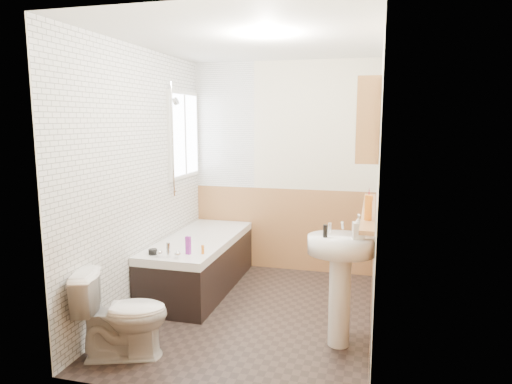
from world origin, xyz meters
TOP-DOWN VIEW (x-y plane):
  - floor at (0.00, 0.00)m, footprint 2.80×2.80m
  - ceiling at (0.00, 0.00)m, footprint 2.80×2.80m
  - wall_back at (0.00, 1.41)m, footprint 2.20×0.02m
  - wall_front at (0.00, -1.41)m, footprint 2.20×0.02m
  - wall_left at (-1.11, 0.00)m, footprint 0.02×2.80m
  - wall_right at (1.11, 0.00)m, footprint 0.02×2.80m
  - wainscot_right at (1.09, 0.00)m, footprint 0.01×2.80m
  - wainscot_front at (0.00, -1.39)m, footprint 2.20×0.01m
  - wainscot_back at (0.00, 1.39)m, footprint 2.20×0.01m
  - tile_cladding_left at (-1.09, 0.00)m, footprint 0.01×2.80m
  - tile_return_back at (-0.73, 1.39)m, footprint 0.75×0.01m
  - window at (-1.06, 0.95)m, footprint 0.03×0.79m
  - bathtub at (-0.73, 0.52)m, footprint 0.70×1.71m
  - shower_riser at (-1.04, 0.60)m, footprint 0.11×0.08m
  - toilet at (-0.76, -1.00)m, footprint 0.79×0.60m
  - sink at (0.84, -0.39)m, footprint 0.53×0.43m
  - pine_shelf at (1.04, -0.24)m, footprint 0.10×1.52m
  - medicine_cabinet at (1.01, -0.24)m, footprint 0.17×0.69m
  - foam_can at (1.04, -0.67)m, footprint 0.07×0.07m
  - green_bottle at (1.04, -0.51)m, footprint 0.06×0.06m
  - black_jar at (1.04, 0.16)m, footprint 0.08×0.08m
  - soap_bottle at (0.97, -0.43)m, footprint 0.12×0.21m
  - clear_bottle at (0.72, -0.45)m, footprint 0.04×0.04m
  - blue_gel at (-0.60, -0.09)m, footprint 0.05×0.04m
  - cream_jar at (-0.92, -0.18)m, footprint 0.10×0.10m
  - orange_bottle at (-0.47, -0.05)m, footprint 0.03×0.03m

SIDE VIEW (x-z plane):
  - floor at x=0.00m, z-range 0.00..0.00m
  - bathtub at x=-0.73m, z-range -0.06..0.65m
  - toilet at x=-0.76m, z-range 0.00..0.68m
  - wainscot_right at x=1.09m, z-range 0.00..1.00m
  - wainscot_front at x=0.00m, z-range 0.00..1.00m
  - wainscot_back at x=0.00m, z-range 0.00..1.00m
  - cream_jar at x=-0.92m, z-range 0.57..0.62m
  - orange_bottle at x=-0.47m, z-range 0.57..0.65m
  - sink at x=0.84m, z-range 0.14..1.16m
  - blue_gel at x=-0.60m, z-range 0.57..0.74m
  - soap_bottle at x=0.97m, z-range 0.91..1.00m
  - clear_bottle at x=0.72m, z-range 0.91..1.01m
  - pine_shelf at x=1.04m, z-range 1.09..1.12m
  - black_jar at x=1.04m, z-range 1.12..1.16m
  - foam_can at x=1.04m, z-range 1.12..1.30m
  - green_bottle at x=1.04m, z-range 1.12..1.33m
  - wall_back at x=0.00m, z-range 0.00..2.50m
  - wall_front at x=0.00m, z-range 0.00..2.50m
  - wall_left at x=-1.11m, z-range 0.00..2.50m
  - wall_right at x=1.11m, z-range 0.00..2.50m
  - tile_cladding_left at x=-1.09m, z-range 0.00..2.50m
  - window at x=-1.06m, z-range 1.15..2.15m
  - shower_riser at x=-1.04m, z-range 1.10..2.32m
  - tile_return_back at x=-0.73m, z-range 1.00..2.50m
  - medicine_cabinet at x=1.01m, z-range 1.51..2.13m
  - ceiling at x=0.00m, z-range 2.50..2.50m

